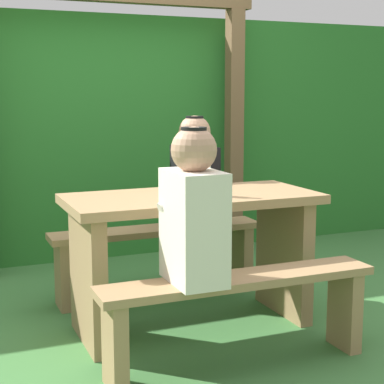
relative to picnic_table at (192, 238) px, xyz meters
The scene contains 11 objects.
ground_plane 0.52m from the picnic_table, ahead, with size 12.00×12.00×0.00m, color #3E763B.
hedge_backdrop 2.19m from the picnic_table, 90.00° to the left, with size 6.40×0.98×1.93m, color #276B26.
pergola_post_right 1.83m from the picnic_table, 56.01° to the left, with size 0.12×0.12×1.99m, color brown.
picnic_table is the anchor object (origin of this frame).
bench_near 0.62m from the picnic_table, 90.00° to the right, with size 1.40×0.24×0.46m.
bench_far 0.62m from the picnic_table, 90.00° to the left, with size 1.40×0.24×0.46m.
person_white_shirt 0.69m from the picnic_table, 112.01° to the right, with size 0.25×0.35×0.72m.
person_black_coat 0.70m from the picnic_table, 65.73° to the left, with size 0.25×0.35×0.72m.
drinking_glass 0.33m from the picnic_table, 34.44° to the left, with size 0.08×0.08×0.09m, color silver.
bottle_left 0.36m from the picnic_table, 48.17° to the right, with size 0.06×0.06×0.24m.
cell_phone 0.31m from the picnic_table, 67.19° to the left, with size 0.07×0.14×0.01m, color silver.
Camera 1 is at (-1.32, -3.17, 1.33)m, focal length 58.51 mm.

